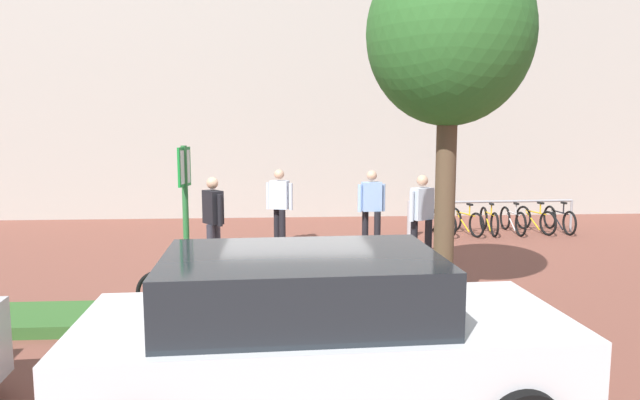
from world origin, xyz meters
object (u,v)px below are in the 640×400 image
bollard_steel (411,220)px  person_suited_dark (213,216)px  parking_sign_post (185,208)px  bike_at_sign (195,293)px  bike_rack_cluster (501,219)px  person_shirt_white (279,203)px  car_white_hatch (318,339)px  person_shirt_blue (422,213)px  tree_sidewalk (450,37)px  person_casual_tan (371,205)px

bollard_steel → person_suited_dark: person_suited_dark is taller
parking_sign_post → bike_at_sign: bearing=69.8°
person_suited_dark → bike_at_sign: bearing=-88.8°
bike_at_sign → bike_rack_cluster: bike_at_sign is taller
bollard_steel → person_shirt_white: (-3.10, -0.76, 0.53)m
bollard_steel → person_shirt_white: person_shirt_white is taller
bike_at_sign → bollard_steel: 6.91m
parking_sign_post → car_white_hatch: parking_sign_post is taller
car_white_hatch → person_shirt_blue: bearing=67.9°
tree_sidewalk → person_casual_tan: tree_sidewalk is taller
bollard_steel → person_shirt_white: bearing=-166.3°
tree_sidewalk → person_shirt_white: (-2.31, 4.76, -2.85)m
person_suited_dark → person_shirt_white: same height
bike_rack_cluster → person_shirt_white: bearing=-167.1°
bollard_steel → person_shirt_blue: (-0.33, -2.39, 0.53)m
parking_sign_post → bike_at_sign: parking_sign_post is taller
tree_sidewalk → person_suited_dark: bearing=140.4°
parking_sign_post → bollard_steel: bearing=52.2°
bike_at_sign → person_shirt_blue: 5.01m
person_shirt_white → person_casual_tan: bearing=-12.6°
bike_at_sign → person_suited_dark: (-0.06, 2.83, 0.63)m
bollard_steel → person_suited_dark: size_ratio=0.52×
bike_at_sign → bollard_steel: bearing=51.8°
person_suited_dark → tree_sidewalk: bearing=-39.6°
person_casual_tan → car_white_hatch: (-1.60, -7.12, -0.23)m
parking_sign_post → person_casual_tan: (3.20, 4.39, -0.59)m
bollard_steel → person_shirt_blue: bearing=-98.0°
bike_rack_cluster → car_white_hatch: (-5.13, -8.82, 0.41)m
bike_rack_cluster → person_casual_tan: 3.97m
bollard_steel → person_casual_tan: person_casual_tan is taller
person_shirt_blue → person_shirt_white: bearing=149.4°
parking_sign_post → person_casual_tan: 5.47m
tree_sidewalk → person_shirt_blue: tree_sidewalk is taller
bike_at_sign → parking_sign_post: bearing=-110.2°
tree_sidewalk → person_casual_tan: size_ratio=2.97×
person_shirt_blue → person_casual_tan: 1.44m
bike_at_sign → person_suited_dark: bearing=91.2°
bike_at_sign → bollard_steel: size_ratio=1.85×
person_shirt_white → car_white_hatch: bearing=-87.2°
bike_at_sign → person_shirt_blue: person_shirt_blue is taller
bike_at_sign → car_white_hatch: 3.30m
bike_at_sign → person_shirt_white: 4.86m
bollard_steel → person_casual_tan: (-1.13, -1.20, 0.53)m
tree_sidewalk → bike_at_sign: bearing=178.5°
tree_sidewalk → person_suited_dark: (-3.53, 2.92, -2.85)m
person_shirt_blue → car_white_hatch: bearing=-112.1°
bollard_steel → person_shirt_blue: size_ratio=0.52×
person_shirt_blue → bike_at_sign: bearing=-142.4°
bollard_steel → car_white_hatch: (-2.73, -8.31, 0.31)m
person_shirt_blue → person_suited_dark: 4.00m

